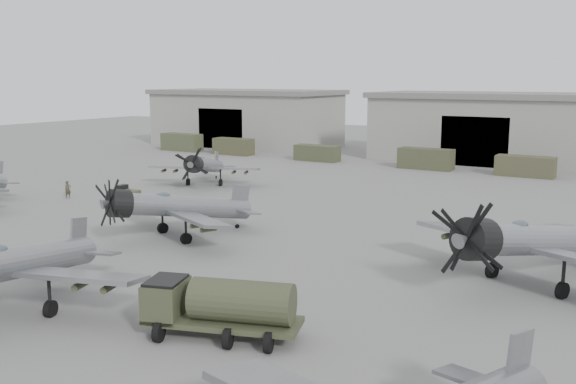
# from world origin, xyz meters

# --- Properties ---
(ground) EXTENTS (220.00, 220.00, 0.00)m
(ground) POSITION_xyz_m (0.00, 0.00, 0.00)
(ground) COLOR slate
(ground) RESTS_ON ground
(hangar_left) EXTENTS (29.00, 14.80, 8.70)m
(hangar_left) POSITION_xyz_m (-38.00, 61.96, 4.37)
(hangar_left) COLOR gray
(hangar_left) RESTS_ON ground
(hangar_center) EXTENTS (29.00, 14.80, 8.70)m
(hangar_center) POSITION_xyz_m (0.00, 61.96, 4.37)
(hangar_center) COLOR gray
(hangar_center) RESTS_ON ground
(support_truck_0) EXTENTS (6.33, 2.20, 2.51)m
(support_truck_0) POSITION_xyz_m (-41.26, 50.00, 1.26)
(support_truck_0) COLOR #40472E
(support_truck_0) RESTS_ON ground
(support_truck_1) EXTENTS (5.75, 2.20, 2.27)m
(support_truck_1) POSITION_xyz_m (-31.94, 50.00, 1.13)
(support_truck_1) COLOR #41412A
(support_truck_1) RESTS_ON ground
(support_truck_2) EXTENTS (5.83, 2.20, 2.02)m
(support_truck_2) POSITION_xyz_m (-18.67, 50.00, 1.01)
(support_truck_2) COLOR #3D422B
(support_truck_2) RESTS_ON ground
(support_truck_3) EXTENTS (6.36, 2.20, 2.42)m
(support_truck_3) POSITION_xyz_m (-4.17, 50.00, 1.21)
(support_truck_3) COLOR #3F422B
(support_truck_3) RESTS_ON ground
(support_truck_4) EXTENTS (6.14, 2.20, 2.22)m
(support_truck_4) POSITION_xyz_m (7.01, 50.00, 1.11)
(support_truck_4) COLOR #44432C
(support_truck_4) RESTS_ON ground
(aircraft_near_1) EXTENTS (12.58, 11.33, 5.03)m
(aircraft_near_1) POSITION_xyz_m (-4.52, -4.95, 2.29)
(aircraft_near_1) COLOR gray
(aircraft_near_1) RESTS_ON ground
(aircraft_mid_1) EXTENTS (11.65, 10.55, 4.75)m
(aircraft_mid_1) POSITION_xyz_m (-7.57, 9.41, 2.16)
(aircraft_mid_1) COLOR gray
(aircraft_mid_1) RESTS_ON ground
(aircraft_mid_2) EXTENTS (13.25, 11.99, 5.40)m
(aircraft_mid_2) POSITION_xyz_m (14.64, 10.89, 2.45)
(aircraft_mid_2) COLOR gray
(aircraft_mid_2) RESTS_ON ground
(aircraft_far_0) EXTENTS (10.91, 9.87, 4.44)m
(aircraft_far_0) POSITION_xyz_m (-19.08, 27.25, 2.02)
(aircraft_far_0) COLOR gray
(aircraft_far_0) RESTS_ON ground
(fuel_tanker) EXTENTS (6.79, 4.32, 2.49)m
(fuel_tanker) POSITION_xyz_m (5.21, -2.17, 1.43)
(fuel_tanker) COLOR #393E28
(fuel_tanker) RESTS_ON ground
(tug_trailer) EXTENTS (7.35, 1.64, 1.48)m
(tug_trailer) POSITION_xyz_m (-17.77, 17.14, 0.55)
(tug_trailer) COLOR #41452D
(tug_trailer) RESTS_ON ground
(ground_crew) EXTENTS (0.50, 0.64, 1.57)m
(ground_crew) POSITION_xyz_m (-25.18, 15.67, 0.78)
(ground_crew) COLOR #3B3927
(ground_crew) RESTS_ON ground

